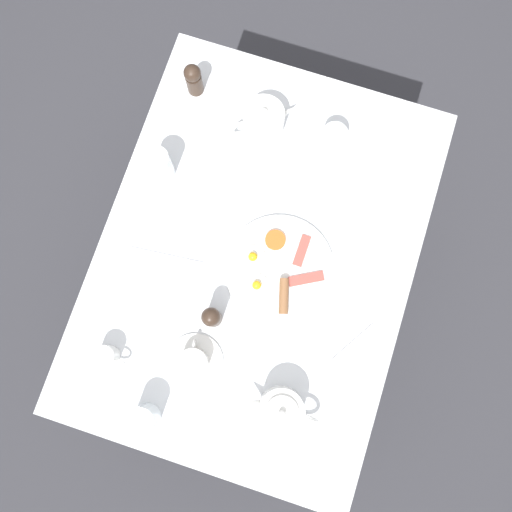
% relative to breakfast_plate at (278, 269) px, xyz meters
% --- Properties ---
extents(ground_plane, '(8.00, 8.00, 0.00)m').
position_rel_breakfast_plate_xyz_m(ground_plane, '(-0.07, 0.01, -0.75)').
color(ground_plane, '#333338').
extents(table, '(0.85, 1.15, 0.74)m').
position_rel_breakfast_plate_xyz_m(table, '(-0.07, 0.01, -0.08)').
color(table, silver).
rests_on(table, ground_plane).
extents(breakfast_plate, '(0.30, 0.30, 0.04)m').
position_rel_breakfast_plate_xyz_m(breakfast_plate, '(0.00, 0.00, 0.00)').
color(breakfast_plate, white).
rests_on(breakfast_plate, table).
extents(teapot_near, '(0.17, 0.13, 0.11)m').
position_rel_breakfast_plate_xyz_m(teapot_near, '(-0.17, 0.38, 0.04)').
color(teapot_near, white).
rests_on(teapot_near, table).
extents(teapot_far, '(0.20, 0.12, 0.11)m').
position_rel_breakfast_plate_xyz_m(teapot_far, '(0.12, -0.35, 0.04)').
color(teapot_far, white).
rests_on(teapot_far, table).
extents(teacup_with_saucer_left, '(0.15, 0.15, 0.06)m').
position_rel_breakfast_plate_xyz_m(teacup_with_saucer_left, '(-0.14, -0.31, 0.02)').
color(teacup_with_saucer_left, white).
rests_on(teacup_with_saucer_left, table).
extents(water_glass_tall, '(0.07, 0.07, 0.11)m').
position_rel_breakfast_plate_xyz_m(water_glass_tall, '(-0.39, 0.17, 0.05)').
color(water_glass_tall, white).
rests_on(water_glass_tall, table).
extents(water_glass_short, '(0.07, 0.07, 0.09)m').
position_rel_breakfast_plate_xyz_m(water_glass_short, '(-0.21, -0.47, 0.04)').
color(water_glass_short, white).
rests_on(water_glass_short, table).
extents(wine_glass_spare, '(0.07, 0.07, 0.09)m').
position_rel_breakfast_plate_xyz_m(wine_glass_spare, '(0.03, 0.39, 0.04)').
color(wine_glass_spare, white).
rests_on(wine_glass_spare, table).
extents(creamer_jug, '(0.09, 0.06, 0.06)m').
position_rel_breakfast_plate_xyz_m(creamer_jug, '(-0.36, -0.36, 0.02)').
color(creamer_jug, white).
rests_on(creamer_jug, table).
extents(pepper_grinder, '(0.05, 0.05, 0.11)m').
position_rel_breakfast_plate_xyz_m(pepper_grinder, '(-0.13, -0.18, 0.05)').
color(pepper_grinder, '#38281E').
rests_on(pepper_grinder, table).
extents(salt_grinder, '(0.05, 0.05, 0.11)m').
position_rel_breakfast_plate_xyz_m(salt_grinder, '(-0.39, 0.43, 0.05)').
color(salt_grinder, '#38281E').
rests_on(salt_grinder, table).
extents(fork_by_plate, '(0.04, 0.18, 0.00)m').
position_rel_breakfast_plate_xyz_m(fork_by_plate, '(0.23, 0.23, -0.01)').
color(fork_by_plate, silver).
rests_on(fork_by_plate, table).
extents(knife_by_plate, '(0.22, 0.04, 0.00)m').
position_rel_breakfast_plate_xyz_m(knife_by_plate, '(-0.30, -0.06, -0.01)').
color(knife_by_plate, silver).
rests_on(knife_by_plate, table).
extents(spoon_for_tea, '(0.09, 0.14, 0.00)m').
position_rel_breakfast_plate_xyz_m(spoon_for_tea, '(0.25, -0.13, -0.01)').
color(spoon_for_tea, silver).
rests_on(spoon_for_tea, table).
extents(fork_spare, '(0.14, 0.10, 0.00)m').
position_rel_breakfast_plate_xyz_m(fork_spare, '(0.24, 0.42, -0.01)').
color(fork_spare, silver).
rests_on(fork_spare, table).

